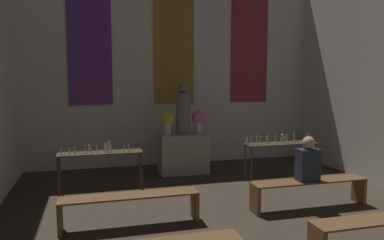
# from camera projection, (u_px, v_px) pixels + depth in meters

# --- Properties ---
(wall_back) EXTENTS (7.46, 0.16, 4.85)m
(wall_back) POSITION_uv_depth(u_px,v_px,m) (173.00, 67.00, 9.39)
(wall_back) COLOR silver
(wall_back) RESTS_ON ground_plane
(altar) EXTENTS (1.11, 0.67, 0.91)m
(altar) POSITION_uv_depth(u_px,v_px,m) (183.00, 153.00, 8.67)
(altar) COLOR #ADA38E
(altar) RESTS_ON ground_plane
(statue) EXTENTS (0.33, 0.33, 1.17)m
(statue) POSITION_uv_depth(u_px,v_px,m) (183.00, 111.00, 8.56)
(statue) COLOR slate
(statue) RESTS_ON altar
(flower_vase_left) EXTENTS (0.30, 0.30, 0.52)m
(flower_vase_left) POSITION_uv_depth(u_px,v_px,m) (167.00, 120.00, 8.49)
(flower_vase_left) COLOR beige
(flower_vase_left) RESTS_ON altar
(flower_vase_right) EXTENTS (0.30, 0.30, 0.52)m
(flower_vase_right) POSITION_uv_depth(u_px,v_px,m) (198.00, 119.00, 8.67)
(flower_vase_right) COLOR beige
(flower_vase_right) RESTS_ON altar
(candle_rack_left) EXTENTS (1.56, 0.40, 1.00)m
(candle_rack_left) POSITION_uv_depth(u_px,v_px,m) (100.00, 157.00, 7.05)
(candle_rack_left) COLOR #473823
(candle_rack_left) RESTS_ON ground_plane
(candle_rack_right) EXTENTS (1.56, 0.40, 1.01)m
(candle_rack_right) POSITION_uv_depth(u_px,v_px,m) (281.00, 147.00, 8.02)
(candle_rack_right) COLOR #473823
(candle_rack_right) RESTS_ON ground_plane
(pew_back_left) EXTENTS (2.05, 0.36, 0.48)m
(pew_back_left) POSITION_uv_depth(u_px,v_px,m) (130.00, 203.00, 5.55)
(pew_back_left) COLOR brown
(pew_back_left) RESTS_ON ground_plane
(pew_back_right) EXTENTS (2.05, 0.36, 0.48)m
(pew_back_right) POSITION_uv_depth(u_px,v_px,m) (309.00, 188.00, 6.33)
(pew_back_right) COLOR brown
(pew_back_right) RESTS_ON ground_plane
(person_seated) EXTENTS (0.36, 0.24, 0.75)m
(person_seated) POSITION_uv_depth(u_px,v_px,m) (308.00, 161.00, 6.27)
(person_seated) COLOR #282D38
(person_seated) RESTS_ON pew_back_right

